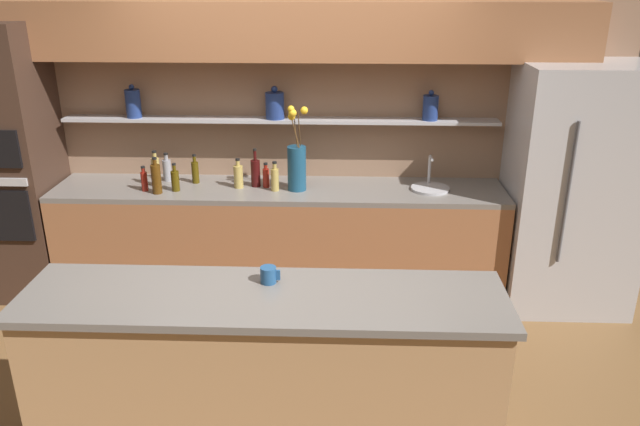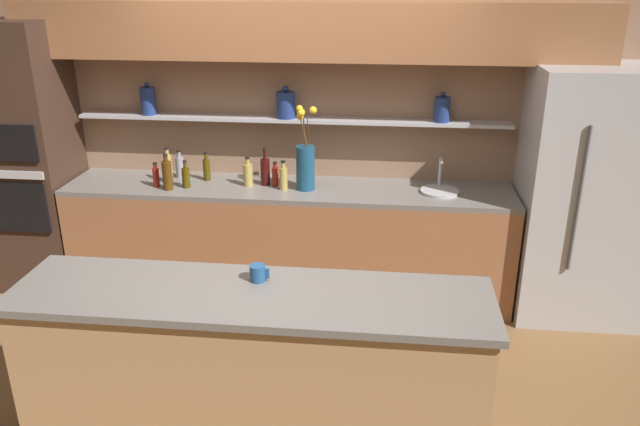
{
  "view_description": "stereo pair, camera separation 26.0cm",
  "coord_description": "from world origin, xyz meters",
  "px_view_note": "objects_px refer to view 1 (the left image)",
  "views": [
    {
      "loc": [
        0.39,
        -3.34,
        2.51
      ],
      "look_at": [
        0.24,
        0.29,
        1.09
      ],
      "focal_mm": 35.0,
      "sensor_mm": 36.0,
      "label": 1
    },
    {
      "loc": [
        0.65,
        -3.32,
        2.51
      ],
      "look_at": [
        0.24,
        0.29,
        1.09
      ],
      "focal_mm": 35.0,
      "sensor_mm": 36.0,
      "label": 2
    }
  ],
  "objects_px": {
    "flower_vase": "(297,163)",
    "oven_tower": "(7,165)",
    "bottle_sauce_3": "(266,177)",
    "bottle_oil_8": "(195,171)",
    "bottle_spirit_4": "(167,169)",
    "bottle_spirit_6": "(156,171)",
    "bottle_spirit_9": "(238,176)",
    "bottle_oil_0": "(175,180)",
    "bottle_sauce_2": "(144,180)",
    "bottle_spirit_7": "(156,178)",
    "bottle_spirit_5": "(275,179)",
    "bottle_wine_1": "(256,173)",
    "sink_fixture": "(430,187)",
    "refrigerator": "(572,190)",
    "coffee_mug": "(269,275)"
  },
  "relations": [
    {
      "from": "bottle_oil_0",
      "to": "bottle_spirit_6",
      "type": "xyz_separation_m",
      "value": [
        -0.18,
        0.11,
        0.04
      ]
    },
    {
      "from": "refrigerator",
      "to": "bottle_spirit_7",
      "type": "xyz_separation_m",
      "value": [
        -3.15,
        -0.12,
        0.09
      ]
    },
    {
      "from": "sink_fixture",
      "to": "bottle_spirit_7",
      "type": "relative_size",
      "value": 1.05
    },
    {
      "from": "bottle_sauce_2",
      "to": "bottle_spirit_7",
      "type": "bearing_deg",
      "value": -25.9
    },
    {
      "from": "refrigerator",
      "to": "bottle_spirit_6",
      "type": "relative_size",
      "value": 6.66
    },
    {
      "from": "refrigerator",
      "to": "bottle_oil_8",
      "type": "distance_m",
      "value": 2.92
    },
    {
      "from": "refrigerator",
      "to": "bottle_oil_8",
      "type": "relative_size",
      "value": 8.09
    },
    {
      "from": "bottle_oil_8",
      "to": "bottle_sauce_3",
      "type": "bearing_deg",
      "value": -8.21
    },
    {
      "from": "sink_fixture",
      "to": "bottle_oil_0",
      "type": "bearing_deg",
      "value": -176.9
    },
    {
      "from": "flower_vase",
      "to": "bottle_spirit_4",
      "type": "xyz_separation_m",
      "value": [
        -1.06,
        0.18,
        -0.12
      ]
    },
    {
      "from": "bottle_spirit_6",
      "to": "bottle_sauce_2",
      "type": "bearing_deg",
      "value": -117.51
    },
    {
      "from": "oven_tower",
      "to": "bottle_wine_1",
      "type": "bearing_deg",
      "value": 1.09
    },
    {
      "from": "bottle_spirit_6",
      "to": "bottle_spirit_9",
      "type": "height_order",
      "value": "bottle_spirit_6"
    },
    {
      "from": "bottle_wine_1",
      "to": "flower_vase",
      "type": "bearing_deg",
      "value": -12.36
    },
    {
      "from": "bottle_oil_8",
      "to": "flower_vase",
      "type": "bearing_deg",
      "value": -9.41
    },
    {
      "from": "bottle_wine_1",
      "to": "bottle_spirit_5",
      "type": "relative_size",
      "value": 1.31
    },
    {
      "from": "oven_tower",
      "to": "bottle_spirit_5",
      "type": "bearing_deg",
      "value": -1.63
    },
    {
      "from": "bottle_wine_1",
      "to": "bottle_spirit_6",
      "type": "distance_m",
      "value": 0.78
    },
    {
      "from": "bottle_oil_8",
      "to": "oven_tower",
      "type": "bearing_deg",
      "value": -176.04
    },
    {
      "from": "bottle_sauce_2",
      "to": "bottle_spirit_7",
      "type": "distance_m",
      "value": 0.13
    },
    {
      "from": "flower_vase",
      "to": "bottle_wine_1",
      "type": "height_order",
      "value": "flower_vase"
    },
    {
      "from": "bottle_oil_8",
      "to": "refrigerator",
      "type": "bearing_deg",
      "value": -2.7
    },
    {
      "from": "flower_vase",
      "to": "bottle_sauce_3",
      "type": "height_order",
      "value": "flower_vase"
    },
    {
      "from": "sink_fixture",
      "to": "bottle_oil_0",
      "type": "distance_m",
      "value": 1.96
    },
    {
      "from": "bottle_spirit_4",
      "to": "sink_fixture",
      "type": "bearing_deg",
      "value": -3.74
    },
    {
      "from": "oven_tower",
      "to": "bottle_oil_8",
      "type": "relative_size",
      "value": 9.25
    },
    {
      "from": "bottle_wine_1",
      "to": "bottle_spirit_9",
      "type": "distance_m",
      "value": 0.14
    },
    {
      "from": "refrigerator",
      "to": "bottle_spirit_6",
      "type": "bearing_deg",
      "value": 179.09
    },
    {
      "from": "oven_tower",
      "to": "bottle_spirit_6",
      "type": "relative_size",
      "value": 7.61
    },
    {
      "from": "bottle_spirit_5",
      "to": "coffee_mug",
      "type": "xyz_separation_m",
      "value": [
        0.15,
        -1.7,
        0.05
      ]
    },
    {
      "from": "bottle_oil_0",
      "to": "coffee_mug",
      "type": "distance_m",
      "value": 1.9
    },
    {
      "from": "flower_vase",
      "to": "bottle_wine_1",
      "type": "bearing_deg",
      "value": 167.64
    },
    {
      "from": "refrigerator",
      "to": "bottle_spirit_9",
      "type": "bearing_deg",
      "value": 179.18
    },
    {
      "from": "bottle_sauce_2",
      "to": "bottle_spirit_9",
      "type": "xyz_separation_m",
      "value": [
        0.71,
        0.1,
        0.01
      ]
    },
    {
      "from": "flower_vase",
      "to": "bottle_spirit_5",
      "type": "bearing_deg",
      "value": -171.42
    },
    {
      "from": "flower_vase",
      "to": "oven_tower",
      "type": "bearing_deg",
      "value": 179.13
    },
    {
      "from": "sink_fixture",
      "to": "bottle_spirit_9",
      "type": "xyz_separation_m",
      "value": [
        -1.49,
        -0.01,
        0.07
      ]
    },
    {
      "from": "bottle_sauce_2",
      "to": "bottle_sauce_3",
      "type": "distance_m",
      "value": 0.93
    },
    {
      "from": "bottle_oil_0",
      "to": "bottle_spirit_5",
      "type": "relative_size",
      "value": 0.95
    },
    {
      "from": "oven_tower",
      "to": "bottle_sauce_3",
      "type": "xyz_separation_m",
      "value": [
        2.03,
        0.02,
        -0.08
      ]
    },
    {
      "from": "bottle_wine_1",
      "to": "bottle_sauce_2",
      "type": "height_order",
      "value": "bottle_wine_1"
    },
    {
      "from": "flower_vase",
      "to": "bottle_spirit_9",
      "type": "distance_m",
      "value": 0.47
    },
    {
      "from": "refrigerator",
      "to": "bottle_spirit_5",
      "type": "relative_size",
      "value": 8.19
    },
    {
      "from": "bottle_oil_0",
      "to": "bottle_oil_8",
      "type": "xyz_separation_m",
      "value": [
        0.11,
        0.2,
        0.01
      ]
    },
    {
      "from": "flower_vase",
      "to": "bottle_spirit_4",
      "type": "bearing_deg",
      "value": 170.17
    },
    {
      "from": "bottle_wine_1",
      "to": "bottle_spirit_9",
      "type": "height_order",
      "value": "bottle_wine_1"
    },
    {
      "from": "bottle_wine_1",
      "to": "bottle_spirit_6",
      "type": "height_order",
      "value": "bottle_wine_1"
    },
    {
      "from": "oven_tower",
      "to": "bottle_oil_8",
      "type": "bearing_deg",
      "value": 3.96
    },
    {
      "from": "flower_vase",
      "to": "bottle_spirit_9",
      "type": "bearing_deg",
      "value": 175.65
    },
    {
      "from": "bottle_spirit_7",
      "to": "bottle_spirit_9",
      "type": "bearing_deg",
      "value": 14.71
    }
  ]
}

